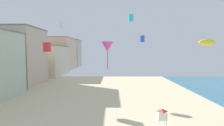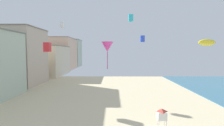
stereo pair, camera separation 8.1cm
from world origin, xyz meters
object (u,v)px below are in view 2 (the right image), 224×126
at_px(kite_red_box, 47,47).
at_px(kite_yellow_parafoil, 207,42).
at_px(kite_magenta_delta, 107,47).
at_px(kite_blue_box, 142,39).
at_px(kite_cyan_box, 131,18).
at_px(kite_white_box_2, 62,25).
at_px(lifeguard_stand, 162,114).

xyz_separation_m(kite_red_box, kite_yellow_parafoil, (21.71, -13.62, 0.07)).
distance_m(kite_magenta_delta, kite_blue_box, 17.08).
height_order(kite_cyan_box, kite_yellow_parafoil, kite_cyan_box).
distance_m(kite_magenta_delta, kite_yellow_parafoil, 11.01).
height_order(kite_red_box, kite_white_box_2, kite_white_box_2).
distance_m(kite_blue_box, kite_white_box_2, 18.02).
height_order(kite_blue_box, kite_white_box_2, kite_white_box_2).
relative_size(kite_magenta_delta, kite_red_box, 2.00).
height_order(kite_magenta_delta, kite_red_box, kite_red_box).
xyz_separation_m(kite_red_box, kite_white_box_2, (0.81, 6.76, 5.14)).
relative_size(kite_blue_box, kite_white_box_2, 1.04).
xyz_separation_m(kite_magenta_delta, kite_blue_box, (7.07, 15.38, 2.23)).
distance_m(kite_magenta_delta, kite_red_box, 14.98).
bearing_deg(kite_yellow_parafoil, kite_blue_box, 99.36).
relative_size(kite_cyan_box, kite_blue_box, 0.58).
bearing_deg(kite_blue_box, kite_magenta_delta, -114.68).
height_order(lifeguard_stand, kite_blue_box, kite_blue_box).
relative_size(kite_magenta_delta, kite_yellow_parafoil, 2.00).
bearing_deg(kite_blue_box, kite_cyan_box, -104.46).
bearing_deg(kite_yellow_parafoil, kite_white_box_2, 135.73).
distance_m(lifeguard_stand, kite_magenta_delta, 10.79).
bearing_deg(kite_blue_box, kite_white_box_2, 176.70).
bearing_deg(kite_cyan_box, kite_red_box, 142.97).
relative_size(kite_cyan_box, kite_magenta_delta, 0.23).
xyz_separation_m(lifeguard_stand, kite_yellow_parafoil, (3.50, -3.14, 8.68)).
height_order(lifeguard_stand, kite_cyan_box, kite_cyan_box).
bearing_deg(kite_magenta_delta, kite_yellow_parafoil, -21.19).
xyz_separation_m(lifeguard_stand, kite_red_box, (-18.21, 10.48, 8.61)).
relative_size(kite_magenta_delta, kite_blue_box, 2.50).
bearing_deg(kite_yellow_parafoil, kite_magenta_delta, 158.81).
bearing_deg(kite_white_box_2, kite_blue_box, -3.30).
xyz_separation_m(lifeguard_stand, kite_cyan_box, (-3.94, -0.29, 11.72)).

